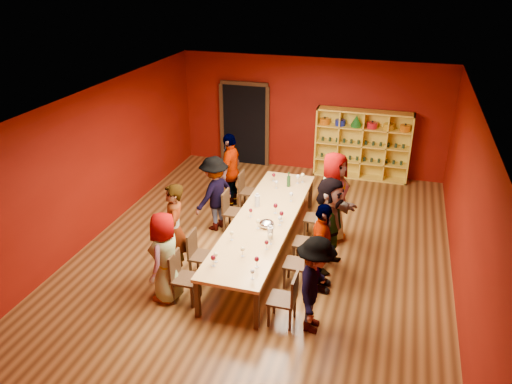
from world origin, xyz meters
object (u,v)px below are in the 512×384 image
person_left_4 (230,171)px  spittoon_bowl (267,224)px  person_left_3 (215,193)px  person_right_0 (315,285)px  chair_person_right_2 (310,240)px  person_right_3 (333,198)px  chair_person_right_3 (319,216)px  shelving_unit (362,141)px  person_left_1 (174,230)px  chair_person_right_1 (301,261)px  chair_person_right_0 (287,297)px  wine_bottle (289,181)px  person_right_2 (329,224)px  person_right_1 (321,248)px  chair_person_left_3 (231,209)px  chair_person_left_1 (198,252)px  chair_person_left_0 (181,275)px  chair_person_left_4 (246,189)px  person_left_0 (165,257)px  tasting_table (264,221)px

person_left_4 → spittoon_bowl: 2.46m
person_left_3 → spittoon_bowl: size_ratio=5.77×
person_right_0 → chair_person_right_2: size_ratio=1.80×
person_right_3 → chair_person_right_3: bearing=108.5°
shelving_unit → person_left_3: size_ratio=1.49×
person_left_1 → chair_person_right_1: person_left_1 is taller
chair_person_right_0 → wine_bottle: size_ratio=2.73×
person_right_2 → person_right_1: bearing=-167.4°
person_left_3 → chair_person_right_1: person_left_3 is taller
chair_person_left_3 → person_left_3: (-0.35, 0.00, 0.31)m
person_left_3 → chair_person_right_2: bearing=91.1°
chair_person_left_1 → person_right_0: person_right_0 is taller
person_right_3 → chair_person_right_0: bearing=-166.6°
chair_person_left_0 → chair_person_right_0: bearing=-2.5°
person_left_3 → person_right_0: 3.64m
person_left_1 → person_left_3: size_ratio=1.09×
chair_person_right_2 → spittoon_bowl: spittoon_bowl is taller
shelving_unit → person_right_2: bearing=-91.9°
chair_person_left_4 → person_left_3: bearing=-108.2°
chair_person_left_0 → person_right_3: (2.07, 2.70, 0.45)m
chair_person_right_0 → chair_person_left_0: bearing=177.5°
person_left_0 → person_right_3: (2.33, 2.70, 0.15)m
shelving_unit → chair_person_left_0: 6.59m
person_left_1 → chair_person_left_4: 2.88m
person_left_3 → person_right_1: (2.50, -1.53, 0.01)m
person_right_1 → spittoon_bowl: bearing=59.8°
tasting_table → person_left_0: (-1.17, -1.83, 0.09)m
person_left_3 → person_right_3: bearing=116.0°
person_left_0 → wine_bottle: person_left_0 is taller
chair_person_right_0 → chair_person_right_2: (0.00, 1.78, 0.00)m
person_right_0 → person_right_3: (-0.17, 2.78, 0.14)m
chair_person_right_0 → shelving_unit: bearing=85.5°
person_right_3 → person_left_0: bearing=157.7°
chair_person_right_0 → person_right_0: bearing=0.0°
person_right_3 → spittoon_bowl: size_ratio=6.73×
person_right_0 → person_left_3: bearing=46.0°
chair_person_right_0 → spittoon_bowl: 1.81m
shelving_unit → chair_person_left_4: (-2.31, -2.61, -0.49)m
chair_person_left_1 → chair_person_left_3: size_ratio=1.00×
chair_person_left_0 → chair_person_left_4: same height
tasting_table → person_right_1: bearing=-35.2°
person_left_1 → person_right_3: bearing=104.0°
chair_person_right_2 → wine_bottle: wine_bottle is taller
chair_person_left_4 → person_right_2: 2.86m
chair_person_left_0 → person_left_3: person_left_3 is taller
person_left_4 → person_left_3: bearing=-0.0°
chair_person_left_0 → person_left_4: bearing=95.9°
chair_person_left_1 → chair_person_left_4: 2.82m
chair_person_left_0 → chair_person_right_3: 3.26m
chair_person_right_0 → person_right_2: (0.34, 1.78, 0.40)m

